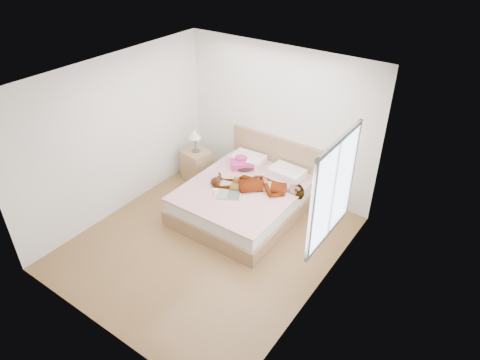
{
  "coord_description": "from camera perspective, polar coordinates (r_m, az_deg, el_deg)",
  "views": [
    {
      "loc": [
        3.32,
        -3.86,
        4.38
      ],
      "look_at": [
        0.0,
        0.85,
        0.7
      ],
      "focal_mm": 32.0,
      "sensor_mm": 36.0,
      "label": 1
    }
  ],
  "objects": [
    {
      "name": "phone",
      "position": [
        7.42,
        1.09,
        2.57
      ],
      "size": [
        0.07,
        0.09,
        0.05
      ],
      "primitive_type": "cube",
      "rotation": [
        0.44,
        0.0,
        0.4
      ],
      "color": "silver",
      "rests_on": "bed"
    },
    {
      "name": "woman",
      "position": [
        6.94,
        2.63,
        -0.4
      ],
      "size": [
        1.58,
        1.08,
        0.2
      ],
      "primitive_type": "imported",
      "rotation": [
        0.0,
        0.0,
        -1.17
      ],
      "color": "white",
      "rests_on": "bed"
    },
    {
      "name": "ground",
      "position": [
        6.72,
        -4.23,
        -8.25
      ],
      "size": [
        4.0,
        4.0,
        0.0
      ],
      "primitive_type": "plane",
      "color": "#54371A",
      "rests_on": "ground"
    },
    {
      "name": "nightstand",
      "position": [
        8.07,
        -5.83,
        2.31
      ],
      "size": [
        0.53,
        0.48,
        1.02
      ],
      "color": "olive",
      "rests_on": "ground"
    },
    {
      "name": "magazine",
      "position": [
        6.81,
        -1.64,
        -2.0
      ],
      "size": [
        0.51,
        0.45,
        0.03
      ],
      "color": "silver",
      "rests_on": "bed"
    },
    {
      "name": "bed",
      "position": [
        7.2,
        0.85,
        -2.2
      ],
      "size": [
        1.8,
        2.08,
        1.0
      ],
      "color": "olive",
      "rests_on": "ground"
    },
    {
      "name": "coffee_mug",
      "position": [
        6.81,
        -3.23,
        -1.6
      ],
      "size": [
        0.13,
        0.11,
        0.1
      ],
      "color": "white",
      "rests_on": "bed"
    },
    {
      "name": "room_shell",
      "position": [
        5.29,
        12.37,
        -1.29
      ],
      "size": [
        4.0,
        4.0,
        4.0
      ],
      "color": "white",
      "rests_on": "ground"
    },
    {
      "name": "plush_toy",
      "position": [
        7.06,
        -3.19,
        -0.08
      ],
      "size": [
        0.15,
        0.23,
        0.13
      ],
      "color": "black",
      "rests_on": "bed"
    },
    {
      "name": "hair",
      "position": [
        7.56,
        0.85,
        2.06
      ],
      "size": [
        0.45,
        0.53,
        0.07
      ],
      "primitive_type": "ellipsoid",
      "rotation": [
        0.0,
        0.0,
        -0.12
      ],
      "color": "black",
      "rests_on": "bed"
    },
    {
      "name": "towel",
      "position": [
        7.53,
        0.26,
        2.37
      ],
      "size": [
        0.5,
        0.49,
        0.21
      ],
      "color": "#D4397B",
      "rests_on": "bed"
    }
  ]
}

